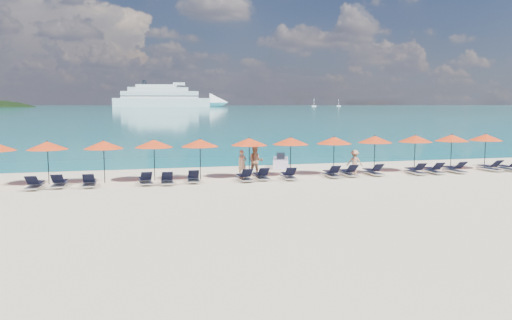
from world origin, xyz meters
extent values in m
plane|color=beige|center=(0.00, 0.00, 0.00)|extent=(1400.00, 1400.00, 0.00)
cube|color=#1FA9B2|center=(0.00, 660.00, 0.01)|extent=(1600.00, 1300.00, 0.01)
cube|color=white|center=(29.59, 567.09, 4.98)|extent=(111.35, 35.96, 9.96)
cone|color=white|center=(94.63, 557.33, 4.98)|extent=(24.93, 24.93, 21.92)
cube|color=white|center=(27.62, 567.38, 13.95)|extent=(89.23, 29.76, 7.97)
cube|color=white|center=(25.64, 567.68, 19.93)|extent=(69.42, 24.86, 4.98)
cube|color=white|center=(23.67, 567.97, 23.91)|extent=(47.30, 18.65, 3.49)
cube|color=black|center=(27.62, 567.38, 12.46)|extent=(90.34, 30.12, 0.90)
cube|color=black|center=(27.62, 567.38, 15.94)|extent=(88.12, 29.40, 0.90)
cylinder|color=black|center=(10.07, 570.01, 27.90)|extent=(4.38, 4.38, 5.48)
cube|color=white|center=(215.80, 565.84, 0.76)|extent=(5.70, 1.90, 1.52)
cylinder|color=white|center=(215.80, 565.84, 5.70)|extent=(0.34, 0.34, 9.51)
cube|color=white|center=(259.71, 590.33, 0.70)|extent=(5.28, 1.76, 1.41)
cylinder|color=white|center=(259.71, 590.33, 5.28)|extent=(0.32, 0.32, 8.81)
cube|color=silver|center=(3.04, 8.53, 0.32)|extent=(1.65, 2.71, 0.58)
cube|color=black|center=(2.98, 8.32, 0.74)|extent=(0.81, 1.17, 0.37)
cylinder|color=black|center=(3.22, 9.13, 0.90)|extent=(0.58, 0.23, 0.06)
imported|color=tan|center=(-0.25, 5.26, 0.76)|extent=(0.64, 0.53, 1.51)
imported|color=tan|center=(0.52, 5.11, 0.88)|extent=(0.93, 0.63, 1.76)
imported|color=tan|center=(6.41, 4.61, 0.72)|extent=(1.03, 0.75, 1.44)
cylinder|color=black|center=(-10.54, 5.00, 1.10)|extent=(0.05, 0.05, 2.20)
cone|color=red|center=(-10.54, 5.00, 2.02)|extent=(2.10, 2.10, 0.42)
sphere|color=black|center=(-10.54, 5.00, 2.24)|extent=(0.08, 0.08, 0.08)
cylinder|color=black|center=(-7.77, 4.78, 1.10)|extent=(0.05, 0.05, 2.20)
cone|color=red|center=(-7.77, 4.78, 2.02)|extent=(2.10, 2.10, 0.42)
sphere|color=black|center=(-7.77, 4.78, 2.24)|extent=(0.08, 0.08, 0.08)
cylinder|color=black|center=(-5.17, 4.95, 1.10)|extent=(0.05, 0.05, 2.20)
cone|color=red|center=(-5.17, 4.95, 2.02)|extent=(2.10, 2.10, 0.42)
sphere|color=black|center=(-5.17, 4.95, 2.24)|extent=(0.08, 0.08, 0.08)
cylinder|color=black|center=(-2.71, 4.79, 1.10)|extent=(0.05, 0.05, 2.20)
cone|color=red|center=(-2.71, 4.79, 2.02)|extent=(2.10, 2.10, 0.42)
sphere|color=black|center=(-2.71, 4.79, 2.24)|extent=(0.08, 0.08, 0.08)
cylinder|color=black|center=(0.10, 4.96, 1.10)|extent=(0.05, 0.05, 2.20)
cone|color=red|center=(0.10, 4.96, 2.02)|extent=(2.10, 2.10, 0.42)
sphere|color=black|center=(0.10, 4.96, 2.24)|extent=(0.08, 0.08, 0.08)
cylinder|color=black|center=(2.54, 4.93, 1.10)|extent=(0.05, 0.05, 2.20)
cone|color=red|center=(2.54, 4.93, 2.02)|extent=(2.10, 2.10, 0.42)
sphere|color=black|center=(2.54, 4.93, 2.24)|extent=(0.08, 0.08, 0.08)
cylinder|color=black|center=(5.16, 4.77, 1.10)|extent=(0.05, 0.05, 2.20)
cone|color=red|center=(5.16, 4.77, 2.02)|extent=(2.10, 2.10, 0.42)
sphere|color=black|center=(5.16, 4.77, 2.24)|extent=(0.08, 0.08, 0.08)
cylinder|color=black|center=(7.87, 4.95, 1.10)|extent=(0.05, 0.05, 2.20)
cone|color=red|center=(7.87, 4.95, 2.02)|extent=(2.10, 2.10, 0.42)
sphere|color=black|center=(7.87, 4.95, 2.24)|extent=(0.08, 0.08, 0.08)
cylinder|color=black|center=(10.55, 4.88, 1.10)|extent=(0.05, 0.05, 2.20)
cone|color=red|center=(10.55, 4.88, 2.02)|extent=(2.10, 2.10, 0.42)
sphere|color=black|center=(10.55, 4.88, 2.24)|extent=(0.08, 0.08, 0.08)
cylinder|color=black|center=(13.12, 4.91, 1.10)|extent=(0.05, 0.05, 2.20)
cone|color=red|center=(13.12, 4.91, 2.02)|extent=(2.10, 2.10, 0.42)
sphere|color=black|center=(13.12, 4.91, 2.24)|extent=(0.08, 0.08, 0.08)
cylinder|color=black|center=(15.58, 4.86, 1.10)|extent=(0.05, 0.05, 2.20)
cone|color=red|center=(15.58, 4.86, 2.02)|extent=(2.10, 2.10, 0.42)
sphere|color=black|center=(15.58, 4.86, 2.24)|extent=(0.08, 0.08, 0.08)
cube|color=silver|center=(-10.98, 3.62, 0.14)|extent=(0.73, 1.74, 0.06)
cube|color=black|center=(-10.96, 3.87, 0.30)|extent=(0.62, 1.13, 0.04)
cube|color=black|center=(-11.02, 3.07, 0.55)|extent=(0.58, 0.57, 0.43)
cube|color=silver|center=(-9.88, 3.86, 0.14)|extent=(0.68, 1.72, 0.06)
cube|color=black|center=(-9.87, 4.11, 0.30)|extent=(0.59, 1.12, 0.04)
cube|color=black|center=(-9.90, 3.31, 0.55)|extent=(0.57, 0.56, 0.43)
cube|color=silver|center=(-8.45, 3.67, 0.14)|extent=(0.66, 1.71, 0.06)
cube|color=black|center=(-8.46, 3.92, 0.30)|extent=(0.57, 1.11, 0.04)
cube|color=black|center=(-8.44, 3.12, 0.55)|extent=(0.56, 0.55, 0.43)
cube|color=silver|center=(-5.70, 3.72, 0.14)|extent=(0.74, 1.74, 0.06)
cube|color=black|center=(-5.72, 3.97, 0.30)|extent=(0.62, 1.14, 0.04)
cube|color=black|center=(-5.66, 3.17, 0.55)|extent=(0.59, 0.57, 0.43)
cube|color=silver|center=(-4.62, 3.52, 0.14)|extent=(0.68, 1.72, 0.06)
cube|color=black|center=(-4.61, 3.77, 0.30)|extent=(0.59, 1.12, 0.04)
cube|color=black|center=(-4.64, 2.97, 0.55)|extent=(0.57, 0.55, 0.43)
cube|color=silver|center=(-3.22, 3.82, 0.14)|extent=(0.76, 1.75, 0.06)
cube|color=black|center=(-3.20, 4.07, 0.30)|extent=(0.64, 1.14, 0.04)
cube|color=black|center=(-3.26, 3.27, 0.55)|extent=(0.59, 0.58, 0.43)
cube|color=silver|center=(-0.50, 3.59, 0.14)|extent=(0.67, 1.72, 0.06)
cube|color=black|center=(-0.51, 3.84, 0.30)|extent=(0.58, 1.12, 0.04)
cube|color=black|center=(-0.49, 3.04, 0.55)|extent=(0.57, 0.55, 0.43)
cube|color=silver|center=(0.50, 3.79, 0.14)|extent=(0.66, 1.71, 0.06)
cube|color=black|center=(0.51, 4.04, 0.30)|extent=(0.57, 1.11, 0.04)
cube|color=black|center=(0.49, 3.24, 0.55)|extent=(0.56, 0.55, 0.43)
cube|color=silver|center=(1.98, 3.57, 0.14)|extent=(0.77, 1.75, 0.06)
cube|color=black|center=(2.01, 3.81, 0.30)|extent=(0.65, 1.15, 0.04)
cube|color=black|center=(1.93, 3.02, 0.55)|extent=(0.60, 0.59, 0.43)
cube|color=silver|center=(4.60, 3.74, 0.14)|extent=(0.73, 1.74, 0.06)
cube|color=black|center=(4.61, 3.99, 0.30)|extent=(0.62, 1.13, 0.04)
cube|color=black|center=(4.56, 3.19, 0.55)|extent=(0.58, 0.57, 0.43)
cube|color=silver|center=(5.70, 3.90, 0.14)|extent=(0.65, 1.71, 0.06)
cube|color=black|center=(5.71, 4.15, 0.30)|extent=(0.57, 1.11, 0.04)
cube|color=black|center=(5.69, 3.35, 0.55)|extent=(0.56, 0.55, 0.43)
cube|color=silver|center=(7.25, 3.90, 0.14)|extent=(0.68, 1.72, 0.06)
cube|color=black|center=(7.24, 4.14, 0.30)|extent=(0.59, 1.12, 0.04)
cube|color=black|center=(7.27, 3.35, 0.55)|extent=(0.57, 0.56, 0.43)
cube|color=silver|center=(9.85, 3.63, 0.14)|extent=(0.68, 1.72, 0.06)
cube|color=black|center=(9.86, 3.88, 0.30)|extent=(0.59, 1.12, 0.04)
cube|color=black|center=(9.83, 3.08, 0.55)|extent=(0.57, 0.56, 0.43)
cube|color=silver|center=(11.06, 3.62, 0.14)|extent=(0.74, 1.74, 0.06)
cube|color=black|center=(11.07, 3.87, 0.30)|extent=(0.63, 1.14, 0.04)
cube|color=black|center=(11.02, 3.07, 0.55)|extent=(0.59, 0.58, 0.43)
cube|color=silver|center=(12.53, 3.66, 0.14)|extent=(0.67, 1.72, 0.06)
cube|color=black|center=(12.52, 3.91, 0.30)|extent=(0.58, 1.11, 0.04)
cube|color=black|center=(12.54, 3.11, 0.55)|extent=(0.56, 0.55, 0.43)
cube|color=silver|center=(15.15, 3.81, 0.14)|extent=(0.74, 1.74, 0.06)
cube|color=black|center=(15.13, 4.06, 0.30)|extent=(0.63, 1.14, 0.04)
cube|color=black|center=(15.19, 3.27, 0.55)|extent=(0.59, 0.58, 0.43)
cube|color=silver|center=(16.23, 3.51, 0.14)|extent=(0.73, 1.74, 0.06)
cube|color=black|center=(16.21, 3.76, 0.30)|extent=(0.62, 1.13, 0.04)
camera|label=1|loc=(-6.36, -22.31, 4.17)|focal=35.00mm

